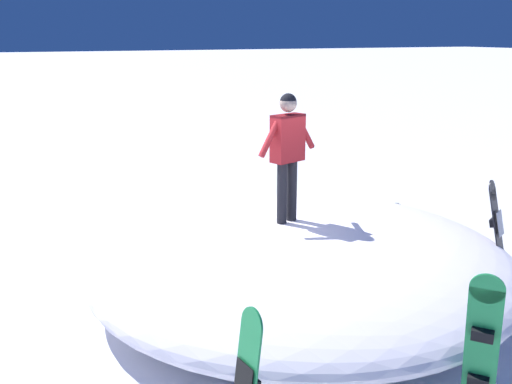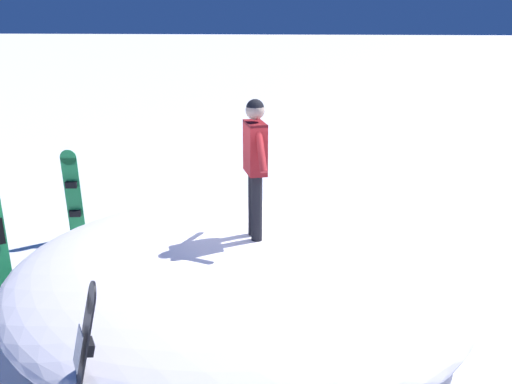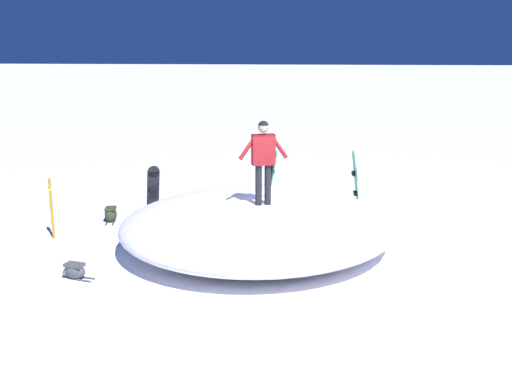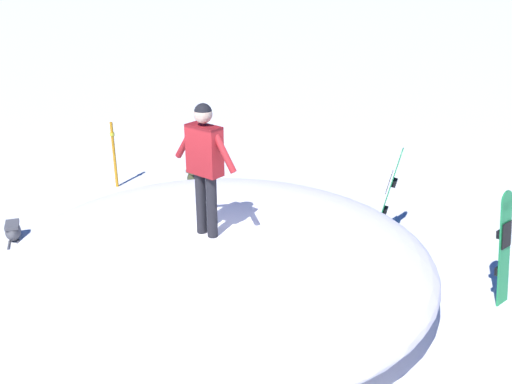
{
  "view_description": "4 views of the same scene",
  "coord_description": "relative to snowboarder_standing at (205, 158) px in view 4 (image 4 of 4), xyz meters",
  "views": [
    {
      "loc": [
        -3.41,
        -6.85,
        3.58
      ],
      "look_at": [
        -0.03,
        0.36,
        1.42
      ],
      "focal_mm": 41.19,
      "sensor_mm": 36.0,
      "label": 1
    },
    {
      "loc": [
        7.38,
        0.85,
        3.78
      ],
      "look_at": [
        0.24,
        0.1,
        1.61
      ],
      "focal_mm": 40.99,
      "sensor_mm": 36.0,
      "label": 2
    },
    {
      "loc": [
        -0.72,
        12.52,
        4.36
      ],
      "look_at": [
        0.46,
        0.31,
        1.35
      ],
      "focal_mm": 42.46,
      "sensor_mm": 36.0,
      "label": 3
    },
    {
      "loc": [
        -5.78,
        3.16,
        4.42
      ],
      "look_at": [
        0.11,
        -0.55,
        1.57
      ],
      "focal_mm": 39.42,
      "sensor_mm": 36.0,
      "label": 4
    }
  ],
  "objects": [
    {
      "name": "snowboard_primary_upright",
      "position": [
        -2.17,
        -3.39,
        -1.26
      ],
      "size": [
        0.26,
        0.3,
        1.64
      ],
      "color": "#1E8C47",
      "rests_on": "ground"
    },
    {
      "name": "snow_mound",
      "position": [
        0.13,
        -0.23,
        -1.6
      ],
      "size": [
        8.44,
        8.45,
        1.02
      ],
      "primitive_type": "ellipsoid",
      "rotation": [
        0.0,
        0.0,
        0.82
      ],
      "color": "white",
      "rests_on": "ground"
    },
    {
      "name": "snowboard_secondary_upright",
      "position": [
        0.12,
        -3.52,
        -1.27
      ],
      "size": [
        0.46,
        0.45,
        1.62
      ],
      "color": "#1E8C47",
      "rests_on": "ground"
    },
    {
      "name": "backpack_far",
      "position": [
        4.0,
        -1.79,
        -1.91
      ],
      "size": [
        0.36,
        0.61,
        0.38
      ],
      "color": "#383D23",
      "rests_on": "ground"
    },
    {
      "name": "trail_marker_pole",
      "position": [
        4.87,
        -0.35,
        -1.36
      ],
      "size": [
        0.1,
        0.1,
        1.41
      ],
      "color": "orange",
      "rests_on": "ground"
    },
    {
      "name": "snowboarder_standing",
      "position": [
        0.0,
        0.0,
        0.0
      ],
      "size": [
        1.04,
        0.41,
        1.79
      ],
      "color": "black",
      "rests_on": "snow_mound"
    },
    {
      "name": "backpack_near",
      "position": [
        3.44,
        1.98,
        -1.95
      ],
      "size": [
        0.67,
        0.36,
        0.31
      ],
      "color": "#4C4C51",
      "rests_on": "ground"
    },
    {
      "name": "ground",
      "position": [
        -0.32,
        -0.09,
        -2.11
      ],
      "size": [
        240.0,
        240.0,
        0.0
      ],
      "primitive_type": "plane",
      "color": "white"
    },
    {
      "name": "snowboard_tertiary_upright",
      "position": [
        2.74,
        -1.25,
        -1.29
      ],
      "size": [
        0.44,
        0.48,
        1.59
      ],
      "color": "black",
      "rests_on": "ground"
    }
  ]
}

